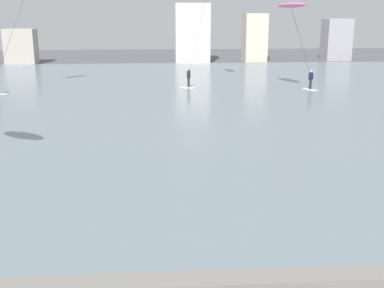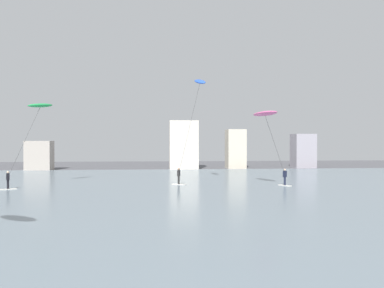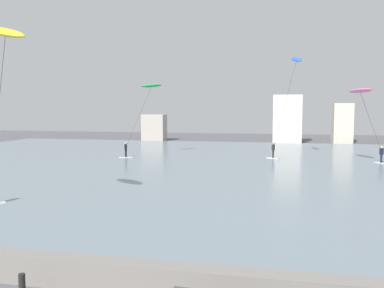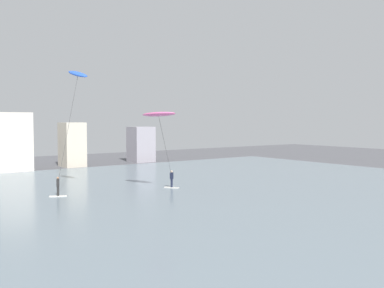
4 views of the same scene
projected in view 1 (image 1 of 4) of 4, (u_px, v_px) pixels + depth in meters
name	position (u px, v px, depth m)	size (l,w,h in m)	color
water_bay	(193.00, 100.00, 37.10)	(84.00, 52.00, 0.10)	slate
far_shore_buildings	(214.00, 38.00, 63.62)	(44.40, 5.45, 7.42)	#A89E93
kitesurfer_pink	(293.00, 11.00, 38.45)	(4.05, 4.26, 7.18)	silver
kitesurfer_green	(20.00, 7.00, 39.57)	(4.09, 4.14, 8.08)	silver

